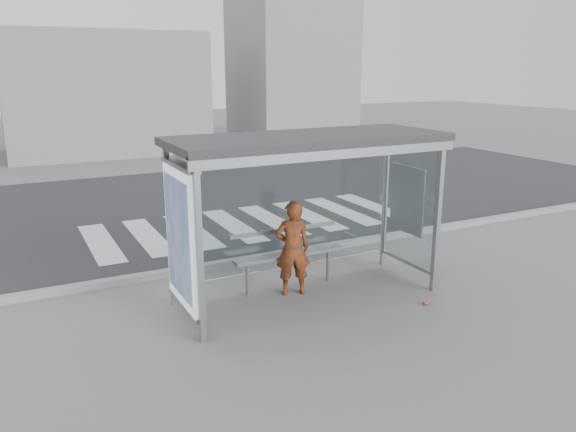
# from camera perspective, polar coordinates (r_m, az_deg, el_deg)

# --- Properties ---
(ground) EXTENTS (80.00, 80.00, 0.00)m
(ground) POSITION_cam_1_polar(r_m,az_deg,el_deg) (9.17, 1.98, -8.22)
(ground) COLOR slate
(ground) RESTS_ON ground
(road) EXTENTS (30.00, 10.00, 0.01)m
(road) POSITION_cam_1_polar(r_m,az_deg,el_deg) (15.37, -10.78, 1.12)
(road) COLOR #252527
(road) RESTS_ON ground
(curb) EXTENTS (30.00, 0.18, 0.12)m
(curb) POSITION_cam_1_polar(r_m,az_deg,el_deg) (10.78, -3.06, -4.29)
(curb) COLOR gray
(curb) RESTS_ON ground
(crosswalk) EXTENTS (7.55, 3.00, 0.00)m
(crosswalk) POSITION_cam_1_polar(r_m,az_deg,el_deg) (13.41, -3.61, -0.68)
(crosswalk) COLOR silver
(crosswalk) RESTS_ON ground
(bus_shelter) EXTENTS (4.25, 1.65, 2.62)m
(bus_shelter) POSITION_cam_1_polar(r_m,az_deg,el_deg) (8.47, -0.30, 3.89)
(bus_shelter) COLOR gray
(bus_shelter) RESTS_ON ground
(building_center) EXTENTS (8.00, 5.00, 5.00)m
(building_center) POSITION_cam_1_polar(r_m,az_deg,el_deg) (25.72, -18.24, 11.76)
(building_center) COLOR gray
(building_center) RESTS_ON ground
(building_right) EXTENTS (5.00, 5.00, 7.00)m
(building_right) POSITION_cam_1_polar(r_m,az_deg,el_deg) (28.55, 0.27, 14.74)
(building_right) COLOR gray
(building_right) RESTS_ON ground
(person) EXTENTS (0.65, 0.52, 1.57)m
(person) POSITION_cam_1_polar(r_m,az_deg,el_deg) (9.03, 0.46, -3.28)
(person) COLOR orange
(person) RESTS_ON ground
(bench) EXTENTS (1.94, 0.33, 1.00)m
(bench) POSITION_cam_1_polar(r_m,az_deg,el_deg) (9.33, 0.08, -3.91)
(bench) COLOR slate
(bench) RESTS_ON ground
(soda_can) EXTENTS (0.12, 0.07, 0.06)m
(soda_can) POSITION_cam_1_polar(r_m,az_deg,el_deg) (9.13, 13.87, -8.59)
(soda_can) COLOR #E74451
(soda_can) RESTS_ON ground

